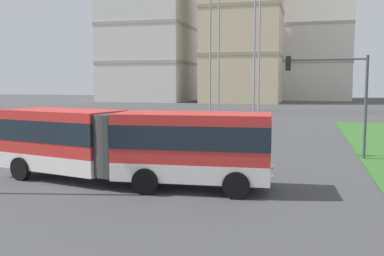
# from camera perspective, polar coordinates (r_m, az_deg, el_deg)

# --- Properties ---
(articulated_bus) EXTENTS (12.05, 3.86, 3.00)m
(articulated_bus) POSITION_cam_1_polar(r_m,az_deg,el_deg) (18.37, -8.19, -2.08)
(articulated_bus) COLOR red
(articulated_bus) RESTS_ON ground
(car_silver_hatch) EXTENTS (4.52, 2.27, 1.58)m
(car_silver_hatch) POSITION_cam_1_polar(r_m,az_deg,el_deg) (27.08, -10.08, -1.46)
(car_silver_hatch) COLOR #B7BABF
(car_silver_hatch) RESTS_ON ground
(traffic_light_far_right) EXTENTS (4.51, 0.28, 5.64)m
(traffic_light_far_right) POSITION_cam_1_polar(r_m,az_deg,el_deg) (25.28, 18.16, 5.08)
(traffic_light_far_right) COLOR #474C51
(traffic_light_far_right) RESTS_ON ground
(apartment_tower_west) EXTENTS (18.56, 18.33, 40.63)m
(apartment_tower_west) POSITION_cam_1_polar(r_m,az_deg,el_deg) (102.91, -5.68, 14.91)
(apartment_tower_west) COLOR silver
(apartment_tower_west) RESTS_ON ground
(apartment_tower_westcentre) EXTENTS (16.00, 15.16, 37.59)m
(apartment_tower_westcentre) POSITION_cam_1_polar(r_m,az_deg,el_deg) (95.08, 6.64, 14.72)
(apartment_tower_westcentre) COLOR beige
(apartment_tower_westcentre) RESTS_ON ground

